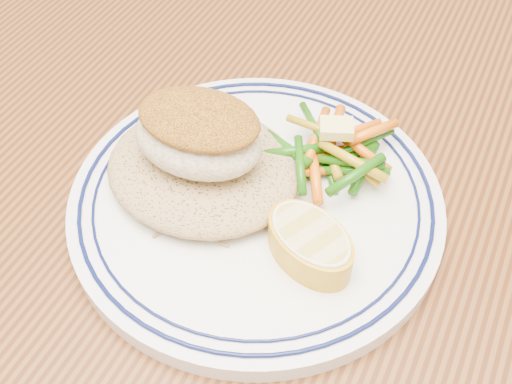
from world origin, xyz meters
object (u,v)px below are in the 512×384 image
Objects in this scene: vegetable_pile at (333,152)px; lemon_wedge at (310,243)px; plate at (256,201)px; fish_fillet at (198,134)px; rice_pilaf at (203,166)px; dining_table at (215,292)px.

vegetable_pile reaches higher than lemon_wedge.
fish_fillet reaches higher than plate.
rice_pilaf is 0.03m from fish_fillet.
lemon_wedge reaches higher than dining_table.
rice_pilaf reaches higher than plate.
dining_table is 15.46× the size of fish_fillet.
dining_table is 5.46× the size of plate.
lemon_wedge is at bearing -17.55° from fish_fillet.
vegetable_pile is at bearing 54.57° from plate.
rice_pilaf is (-0.04, -0.00, 0.02)m from plate.
vegetable_pile is 0.09m from lemon_wedge.
lemon_wedge is (0.10, -0.03, 0.00)m from rice_pilaf.
lemon_wedge is at bearing -78.97° from vegetable_pile.
fish_fillet reaches higher than vegetable_pile.
dining_table is 10.26× the size of rice_pilaf.
rice_pilaf is at bearing -145.98° from vegetable_pile.
rice_pilaf is at bearing 162.19° from lemon_wedge.
plate is 0.07m from fish_fillet.
rice_pilaf is (-0.02, 0.02, 0.13)m from dining_table.
dining_table is at bearing -129.60° from vegetable_pile.
lemon_wedge is at bearing -5.14° from dining_table.
plate is 1.88× the size of rice_pilaf.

